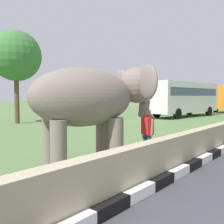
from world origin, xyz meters
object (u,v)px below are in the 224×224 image
(person_handler, at_px, (147,131))
(elephant, at_px, (94,99))
(bus_white, at_px, (184,96))
(cow_near, at_px, (182,108))

(person_handler, bearing_deg, elephant, 153.44)
(person_handler, height_order, bus_white, bus_white)
(elephant, relative_size, bus_white, 0.41)
(bus_white, distance_m, cow_near, 1.29)
(cow_near, bearing_deg, elephant, -162.98)
(elephant, bearing_deg, cow_near, 17.02)
(elephant, height_order, bus_white, bus_white)
(bus_white, bearing_deg, elephant, -163.36)
(bus_white, relative_size, cow_near, 5.13)
(elephant, xyz_separation_m, person_handler, (1.64, -0.82, -1.05))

